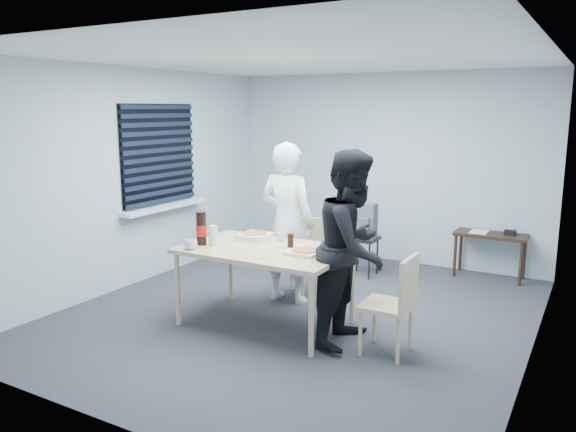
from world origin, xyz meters
The scene contains 19 objects.
room centered at (-2.20, 0.40, 1.44)m, with size 5.00×5.00×5.00m.
dining_table centered at (-0.15, -0.43, 0.72)m, with size 1.60×1.01×0.78m.
chair_far centered at (-0.29, 0.57, 0.51)m, with size 0.42×0.42×0.89m.
chair_right centered at (1.21, -0.48, 0.51)m, with size 0.42×0.42×0.89m.
person_white centered at (-0.31, 0.28, 0.89)m, with size 0.65×0.42×1.77m, color white.
person_black centered at (0.76, -0.40, 0.89)m, with size 0.86×0.47×1.77m, color black.
side_table centered at (1.50, 2.28, 0.50)m, with size 0.86×0.38×0.58m.
stool centered at (0.06, 1.60, 0.39)m, with size 0.36×0.36×0.50m.
backpack centered at (0.06, 1.59, 0.72)m, with size 0.32×0.23×0.44m.
pizza_box_a centered at (-0.44, -0.17, 0.81)m, with size 0.30×0.30×0.07m.
pizza_box_b centered at (0.29, -0.44, 0.80)m, with size 0.29×0.29×0.04m.
mug_a centered at (-0.75, -0.83, 0.83)m, with size 0.12×0.12×0.10m, color silver.
mug_b centered at (-0.17, -0.09, 0.83)m, with size 0.10×0.10×0.09m, color silver.
cola_glass centered at (0.05, -0.28, 0.85)m, with size 0.06×0.06×0.13m, color black.
soda_bottle centered at (-0.78, -0.63, 0.94)m, with size 0.11×0.11×0.33m.
plastic_cups centered at (-0.64, -0.61, 0.88)m, with size 0.09×0.09×0.20m, color silver.
rubber_band centered at (0.05, -0.77, 0.78)m, with size 0.05×0.05×0.00m, color red.
papers centered at (1.35, 2.29, 0.58)m, with size 0.21×0.28×0.00m, color white.
black_box centered at (1.72, 2.30, 0.61)m, with size 0.14×0.10×0.06m, color black.
Camera 1 is at (2.67, -4.95, 2.12)m, focal length 35.00 mm.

